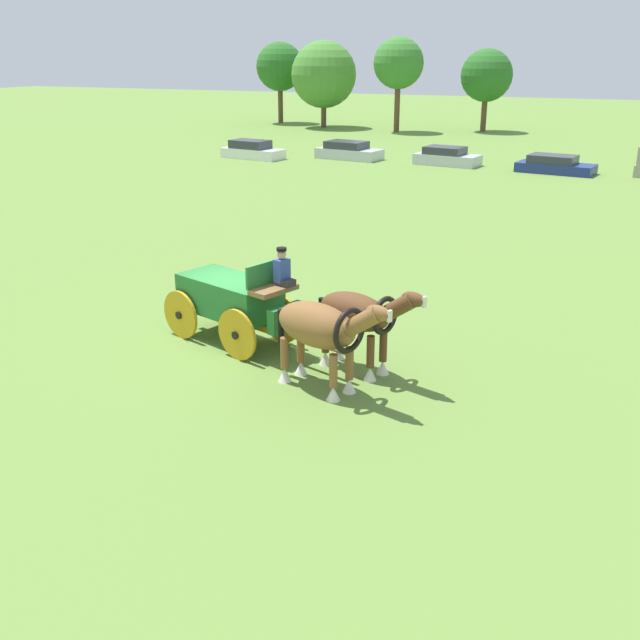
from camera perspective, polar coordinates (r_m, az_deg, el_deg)
name	(u,v)px	position (r m, az deg, el deg)	size (l,w,h in m)	color
ground_plane	(231,340)	(19.41, -6.78, -1.51)	(220.00, 220.00, 0.00)	olive
show_wagon	(234,299)	(18.91, -6.59, 1.60)	(5.64, 2.59, 2.67)	#236B2D
draft_horse_near	(360,316)	(16.96, 3.05, 0.32)	(2.89, 1.43, 2.24)	brown
draft_horse_off	(321,329)	(16.02, 0.08, -0.67)	(3.04, 1.57, 2.29)	brown
parked_vehicle_a	(252,150)	(52.96, -5.21, 12.78)	(4.57, 2.40, 1.22)	white
parked_vehicle_b	(348,151)	(52.50, 2.19, 12.77)	(4.68, 2.64, 1.18)	silver
parked_vehicle_c	(447,157)	(50.27, 9.66, 12.18)	(4.35, 2.50, 1.17)	silver
parked_vehicle_d	(555,165)	(48.42, 17.51, 11.22)	(4.79, 2.64, 1.07)	navy
tree_a	(280,67)	(79.04, -3.09, 18.76)	(4.75, 4.75, 7.87)	brown
tree_b	(324,75)	(74.28, 0.29, 18.25)	(6.18, 6.18, 7.96)	brown
tree_c	(399,64)	(70.43, 6.02, 18.92)	(4.48, 4.48, 8.20)	brown
tree_d	(487,76)	(71.97, 12.62, 17.77)	(4.63, 4.63, 7.23)	brown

